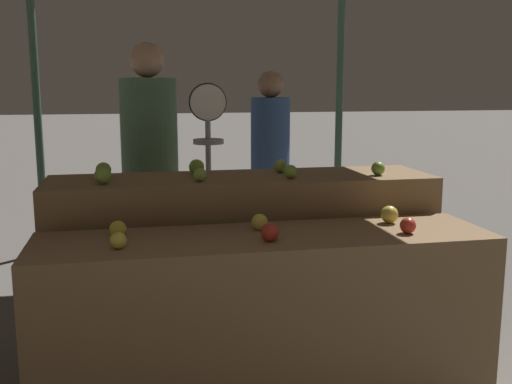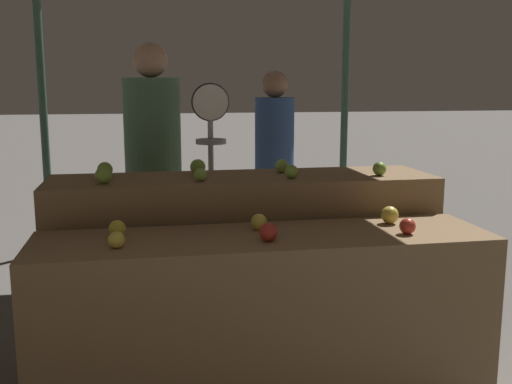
% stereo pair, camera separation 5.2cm
% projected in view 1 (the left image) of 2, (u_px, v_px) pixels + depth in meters
% --- Properties ---
extents(display_counter_front, '(2.13, 0.55, 0.85)m').
position_uv_depth(display_counter_front, '(266.00, 322.00, 2.84)').
color(display_counter_front, olive).
rests_on(display_counter_front, ground_plane).
extents(display_counter_back, '(2.13, 0.55, 1.04)m').
position_uv_depth(display_counter_back, '(243.00, 266.00, 3.40)').
color(display_counter_back, olive).
rests_on(display_counter_back, ground_plane).
extents(apple_front_0, '(0.07, 0.07, 0.07)m').
position_uv_depth(apple_front_0, '(118.00, 241.00, 2.53)').
color(apple_front_0, yellow).
rests_on(apple_front_0, display_counter_front).
extents(apple_front_1, '(0.08, 0.08, 0.08)m').
position_uv_depth(apple_front_1, '(270.00, 232.00, 2.65)').
color(apple_front_1, '#B72D23').
rests_on(apple_front_1, display_counter_front).
extents(apple_front_2, '(0.08, 0.08, 0.08)m').
position_uv_depth(apple_front_2, '(408.00, 226.00, 2.79)').
color(apple_front_2, red).
rests_on(apple_front_2, display_counter_front).
extents(apple_front_3, '(0.08, 0.08, 0.08)m').
position_uv_depth(apple_front_3, '(118.00, 229.00, 2.72)').
color(apple_front_3, gold).
rests_on(apple_front_3, display_counter_front).
extents(apple_front_4, '(0.08, 0.08, 0.08)m').
position_uv_depth(apple_front_4, '(260.00, 222.00, 2.86)').
color(apple_front_4, yellow).
rests_on(apple_front_4, display_counter_front).
extents(apple_front_5, '(0.09, 0.09, 0.09)m').
position_uv_depth(apple_front_5, '(389.00, 214.00, 3.00)').
color(apple_front_5, yellow).
rests_on(apple_front_5, display_counter_front).
extents(apple_back_0, '(0.09, 0.09, 0.09)m').
position_uv_depth(apple_back_0, '(103.00, 176.00, 3.05)').
color(apple_back_0, '#84AD3D').
rests_on(apple_back_0, display_counter_back).
extents(apple_back_1, '(0.07, 0.07, 0.07)m').
position_uv_depth(apple_back_1, '(200.00, 175.00, 3.14)').
color(apple_back_1, '#8EB247').
rests_on(apple_back_1, display_counter_back).
extents(apple_back_2, '(0.07, 0.07, 0.07)m').
position_uv_depth(apple_back_2, '(290.00, 171.00, 3.24)').
color(apple_back_2, '#84AD3D').
rests_on(apple_back_2, display_counter_back).
extents(apple_back_3, '(0.08, 0.08, 0.08)m').
position_uv_depth(apple_back_3, '(378.00, 168.00, 3.35)').
color(apple_back_3, '#84AD3D').
rests_on(apple_back_3, display_counter_back).
extents(apple_back_4, '(0.08, 0.08, 0.08)m').
position_uv_depth(apple_back_4, '(103.00, 170.00, 3.26)').
color(apple_back_4, '#84AD3D').
rests_on(apple_back_4, display_counter_back).
extents(apple_back_5, '(0.09, 0.09, 0.09)m').
position_uv_depth(apple_back_5, '(197.00, 167.00, 3.37)').
color(apple_back_5, '#7AA338').
rests_on(apple_back_5, display_counter_back).
extents(apple_back_6, '(0.08, 0.08, 0.08)m').
position_uv_depth(apple_back_6, '(281.00, 166.00, 3.44)').
color(apple_back_6, '#8EB247').
rests_on(apple_back_6, display_counter_back).
extents(produce_scale, '(0.25, 0.20, 1.55)m').
position_uv_depth(produce_scale, '(208.00, 151.00, 3.93)').
color(produce_scale, '#99999E').
rests_on(produce_scale, ground_plane).
extents(person_vendor_at_scale, '(0.40, 0.40, 1.82)m').
position_uv_depth(person_vendor_at_scale, '(150.00, 155.00, 4.21)').
color(person_vendor_at_scale, '#2D2D38').
rests_on(person_vendor_at_scale, ground_plane).
extents(person_customer_left, '(0.43, 0.43, 1.65)m').
position_uv_depth(person_customer_left, '(270.00, 155.00, 5.00)').
color(person_customer_left, '#2D2D38').
rests_on(person_customer_left, ground_plane).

